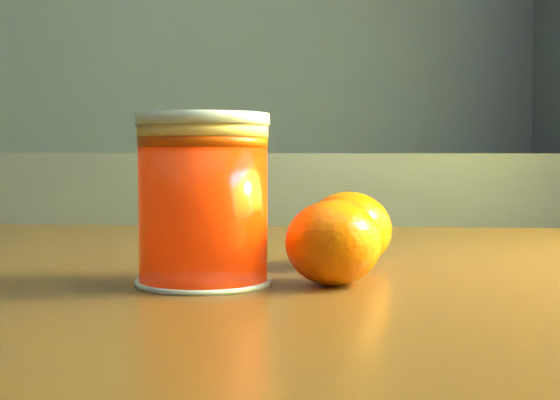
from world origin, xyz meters
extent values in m
cube|color=brown|center=(0.87, 0.22, 0.78)|extent=(1.20, 0.95, 0.04)
cylinder|color=#FF2C05|center=(0.78, 0.15, 0.85)|extent=(0.09, 0.09, 0.10)
cylinder|color=#F6C164|center=(0.78, 0.15, 0.91)|extent=(0.09, 0.09, 0.01)
cylinder|color=silver|center=(0.78, 0.15, 0.91)|extent=(0.09, 0.09, 0.01)
ellipsoid|color=#EA6004|center=(0.87, 0.14, 0.83)|extent=(0.09, 0.09, 0.06)
ellipsoid|color=#EA6004|center=(0.90, 0.22, 0.83)|extent=(0.08, 0.08, 0.06)
camera|label=1|loc=(0.77, -0.37, 0.89)|focal=50.00mm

